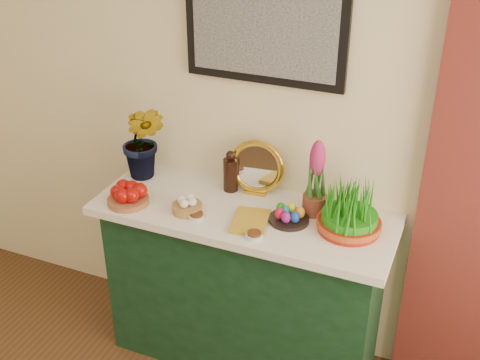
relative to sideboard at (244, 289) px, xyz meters
name	(u,v)px	position (x,y,z in m)	size (l,w,h in m)	color
sideboard	(244,289)	(0.00, 0.00, 0.00)	(1.30, 0.45, 0.85)	#153B23
tablecloth	(244,213)	(0.00, 0.00, 0.45)	(1.40, 0.55, 0.04)	white
hyacinth_green	(142,129)	(-0.58, 0.10, 0.73)	(0.26, 0.22, 0.53)	#2C6620
apple_bowl	(128,195)	(-0.52, -0.16, 0.51)	(0.24, 0.24, 0.10)	#985733
garlic_basket	(187,206)	(-0.23, -0.12, 0.50)	(0.16, 0.16, 0.08)	#AC8445
vinegar_cruet	(231,173)	(-0.13, 0.14, 0.56)	(0.07, 0.07, 0.21)	black
mirror	(257,168)	(-0.01, 0.18, 0.60)	(0.27, 0.09, 0.27)	gold
book	(233,219)	(-0.01, -0.11, 0.48)	(0.14, 0.21, 0.03)	gold
spice_dish_left	(197,216)	(-0.17, -0.16, 0.48)	(0.07, 0.07, 0.03)	silver
spice_dish_right	(254,235)	(0.13, -0.20, 0.48)	(0.07, 0.07, 0.03)	silver
egg_plate	(289,216)	(0.22, -0.02, 0.49)	(0.23, 0.23, 0.07)	black
hyacinth_pink	(316,181)	(0.30, 0.10, 0.63)	(0.11, 0.11, 0.36)	brown
wheatgrass_sabzeh	(350,210)	(0.48, 0.02, 0.57)	(0.28, 0.28, 0.23)	maroon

